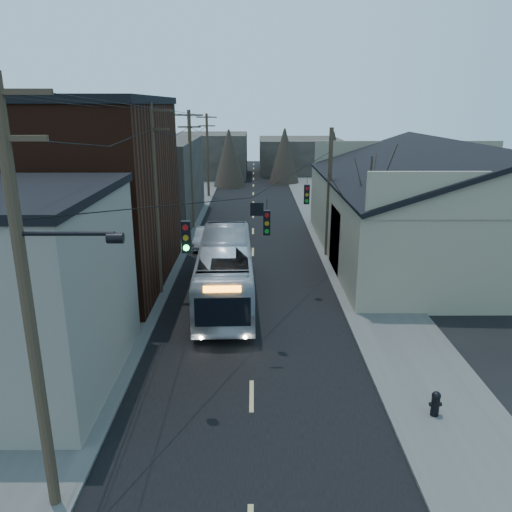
# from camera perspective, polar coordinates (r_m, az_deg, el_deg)

# --- Properties ---
(road_surface) EXTENTS (9.00, 110.00, 0.02)m
(road_surface) POSITION_cam_1_polar(r_m,az_deg,el_deg) (38.67, -0.35, 2.14)
(road_surface) COLOR black
(road_surface) RESTS_ON ground
(sidewalk_left) EXTENTS (4.00, 110.00, 0.12)m
(sidewalk_left) POSITION_cam_1_polar(r_m,az_deg,el_deg) (39.22, -9.90, 2.17)
(sidewalk_left) COLOR #474744
(sidewalk_left) RESTS_ON ground
(sidewalk_right) EXTENTS (4.00, 110.00, 0.12)m
(sidewalk_right) POSITION_cam_1_polar(r_m,az_deg,el_deg) (39.19, 9.21, 2.19)
(sidewalk_right) COLOR #474744
(sidewalk_right) RESTS_ON ground
(building_brick) EXTENTS (10.00, 12.00, 10.00)m
(building_brick) POSITION_cam_1_polar(r_m,az_deg,el_deg) (29.60, -20.29, 6.41)
(building_brick) COLOR black
(building_brick) RESTS_ON ground
(building_left_far) EXTENTS (9.00, 14.00, 7.00)m
(building_left_far) POSITION_cam_1_polar(r_m,az_deg,el_deg) (44.90, -12.69, 8.34)
(building_left_far) COLOR #2D2724
(building_left_far) RESTS_ON ground
(warehouse) EXTENTS (16.16, 20.60, 7.73)m
(warehouse) POSITION_cam_1_polar(r_m,az_deg,el_deg) (35.60, 21.10, 4.15)
(warehouse) COLOR gray
(warehouse) RESTS_ON ground
(building_far_left) EXTENTS (10.00, 12.00, 6.00)m
(building_far_left) POSITION_cam_1_polar(r_m,az_deg,el_deg) (72.98, -5.10, 11.42)
(building_far_left) COLOR #2D2724
(building_far_left) RESTS_ON ground
(building_far_right) EXTENTS (12.00, 14.00, 5.00)m
(building_far_right) POSITION_cam_1_polar(r_m,az_deg,el_deg) (78.05, 4.96, 11.41)
(building_far_right) COLOR #2D2724
(building_far_right) RESTS_ON ground
(bare_tree) EXTENTS (0.40, 0.40, 7.20)m
(bare_tree) POSITION_cam_1_polar(r_m,az_deg,el_deg) (28.82, 12.66, 3.94)
(bare_tree) COLOR black
(bare_tree) RESTS_ON ground
(utility_lines) EXTENTS (11.24, 45.28, 10.50)m
(utility_lines) POSITION_cam_1_polar(r_m,az_deg,el_deg) (32.08, -6.01, 8.01)
(utility_lines) COLOR #382B1E
(utility_lines) RESTS_ON ground
(bus) EXTENTS (3.10, 11.59, 3.20)m
(bus) POSITION_cam_1_polar(r_m,az_deg,el_deg) (26.08, -3.52, -1.59)
(bus) COLOR #ADB2B9
(bus) RESTS_ON ground
(parked_car) EXTENTS (1.59, 4.12, 1.34)m
(parked_car) POSITION_cam_1_polar(r_m,az_deg,el_deg) (36.27, -5.75, 2.13)
(parked_car) COLOR #939499
(parked_car) RESTS_ON ground
(fire_hydrant) EXTENTS (0.40, 0.29, 0.86)m
(fire_hydrant) POSITION_cam_1_polar(r_m,az_deg,el_deg) (17.87, 19.83, -15.48)
(fire_hydrant) COLOR black
(fire_hydrant) RESTS_ON sidewalk_right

